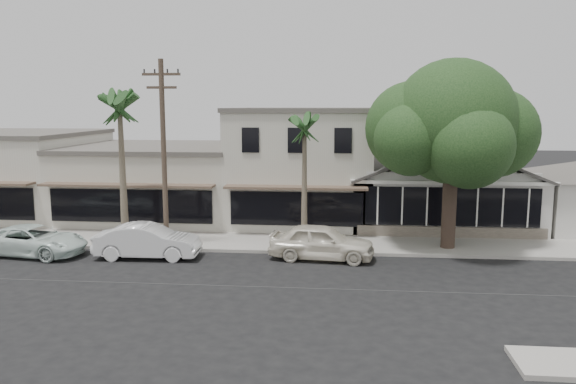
# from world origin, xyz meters

# --- Properties ---
(ground) EXTENTS (140.00, 140.00, 0.00)m
(ground) POSITION_xyz_m (0.00, 0.00, 0.00)
(ground) COLOR black
(ground) RESTS_ON ground
(sidewalk_north) EXTENTS (90.00, 3.50, 0.15)m
(sidewalk_north) POSITION_xyz_m (-8.00, 6.75, 0.07)
(sidewalk_north) COLOR #9E9991
(sidewalk_north) RESTS_ON ground
(corner_shop) EXTENTS (10.40, 8.60, 5.10)m
(corner_shop) POSITION_xyz_m (5.00, 12.47, 2.62)
(corner_shop) COLOR silver
(corner_shop) RESTS_ON ground
(row_building_near) EXTENTS (8.00, 10.00, 6.50)m
(row_building_near) POSITION_xyz_m (-3.00, 13.50, 3.25)
(row_building_near) COLOR beige
(row_building_near) RESTS_ON ground
(row_building_midnear) EXTENTS (10.00, 10.00, 4.20)m
(row_building_midnear) POSITION_xyz_m (-12.00, 13.50, 2.10)
(row_building_midnear) COLOR beige
(row_building_midnear) RESTS_ON ground
(row_building_midfar) EXTENTS (11.00, 10.00, 5.00)m
(row_building_midfar) POSITION_xyz_m (-22.50, 13.50, 2.50)
(row_building_midfar) COLOR beige
(row_building_midfar) RESTS_ON ground
(utility_pole) EXTENTS (1.80, 0.24, 9.00)m
(utility_pole) POSITION_xyz_m (-9.00, 5.20, 4.79)
(utility_pole) COLOR brown
(utility_pole) RESTS_ON ground
(car_0) EXTENTS (4.88, 2.35, 1.61)m
(car_0) POSITION_xyz_m (-1.51, 4.17, 0.80)
(car_0) COLOR silver
(car_0) RESTS_ON ground
(car_1) EXTENTS (4.77, 1.83, 1.55)m
(car_1) POSITION_xyz_m (-9.40, 3.65, 0.78)
(car_1) COLOR white
(car_1) RESTS_ON ground
(car_2) EXTENTS (5.23, 2.95, 1.38)m
(car_2) POSITION_xyz_m (-14.83, 3.64, 0.69)
(car_2) COLOR white
(car_2) RESTS_ON ground
(shade_tree) EXTENTS (8.15, 7.37, 9.05)m
(shade_tree) POSITION_xyz_m (4.39, 6.60, 5.95)
(shade_tree) COLOR #49362C
(shade_tree) RESTS_ON ground
(palm_east) EXTENTS (2.46, 2.46, 6.83)m
(palm_east) POSITION_xyz_m (-2.41, 5.88, 5.84)
(palm_east) COLOR #726651
(palm_east) RESTS_ON ground
(palm_mid) EXTENTS (3.23, 3.23, 8.05)m
(palm_mid) POSITION_xyz_m (-11.37, 6.00, 6.86)
(palm_mid) COLOR #726651
(palm_mid) RESTS_ON ground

